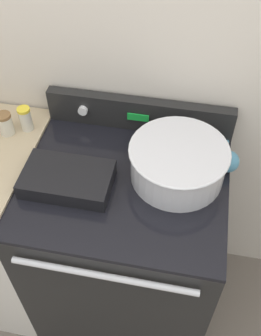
% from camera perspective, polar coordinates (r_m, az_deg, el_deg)
% --- Properties ---
extents(kitchen_wall, '(8.00, 0.05, 2.50)m').
position_cam_1_polar(kitchen_wall, '(1.58, 1.84, 15.58)').
color(kitchen_wall, beige).
rests_on(kitchen_wall, ground_plane).
extents(stove_range, '(0.78, 0.71, 0.95)m').
position_cam_1_polar(stove_range, '(1.88, -0.71, -11.34)').
color(stove_range, black).
rests_on(stove_range, ground_plane).
extents(control_panel, '(0.78, 0.07, 0.15)m').
position_cam_1_polar(control_panel, '(1.66, 1.29, 7.86)').
color(control_panel, black).
rests_on(control_panel, stove_range).
extents(mixing_bowl, '(0.37, 0.37, 0.15)m').
position_cam_1_polar(mixing_bowl, '(1.46, 6.93, 0.98)').
color(mixing_bowl, silver).
rests_on(mixing_bowl, stove_range).
extents(casserole_dish, '(0.33, 0.20, 0.06)m').
position_cam_1_polar(casserole_dish, '(1.47, -9.17, -1.50)').
color(casserole_dish, black).
rests_on(casserole_dish, stove_range).
extents(ladle, '(0.09, 0.26, 0.09)m').
position_cam_1_polar(ladle, '(1.55, 13.97, 1.07)').
color(ladle, teal).
rests_on(ladle, stove_range).
extents(spice_jar_yellow_cap, '(0.05, 0.05, 0.11)m').
position_cam_1_polar(spice_jar_yellow_cap, '(1.70, -14.98, 6.92)').
color(spice_jar_yellow_cap, beige).
rests_on(spice_jar_yellow_cap, side_counter).
extents(spice_jar_brown_cap, '(0.06, 0.06, 0.10)m').
position_cam_1_polar(spice_jar_brown_cap, '(1.71, -17.70, 6.13)').
color(spice_jar_brown_cap, beige).
rests_on(spice_jar_brown_cap, side_counter).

